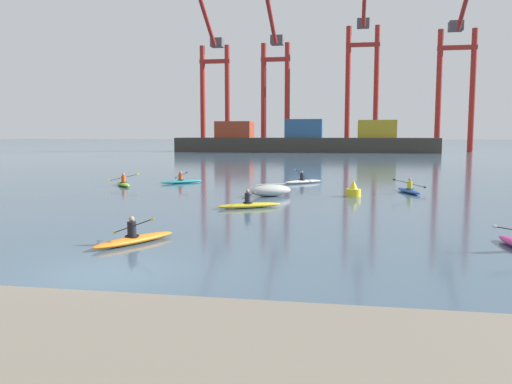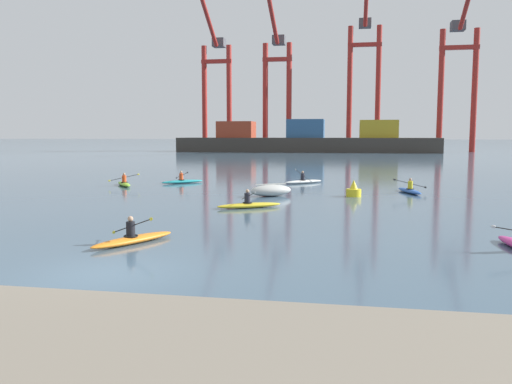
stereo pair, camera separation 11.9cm
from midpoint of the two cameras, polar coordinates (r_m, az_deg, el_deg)
ground_plane at (r=14.63m, az=-15.82°, el=-8.57°), size 800.00×800.00×0.00m
container_barge at (r=111.11m, az=5.49°, el=5.59°), size 54.39×8.34×6.84m
gantry_crane_west at (r=123.70m, az=-4.39°, el=12.44°), size 7.12×20.21×34.95m
gantry_crane_west_mid at (r=119.60m, az=2.32°, el=12.41°), size 6.58×18.48×32.12m
gantry_crane_east_mid at (r=125.23m, az=11.76°, el=13.19°), size 7.65×18.06×38.86m
gantry_crane_east at (r=118.94m, az=21.30°, el=12.52°), size 7.94×19.19×34.89m
capsized_dinghy at (r=31.36m, az=1.74°, el=0.17°), size 2.79×2.30×0.76m
channel_buoy at (r=31.78m, az=10.71°, el=0.16°), size 0.90×0.90×1.00m
kayak_lime at (r=38.87m, az=-14.11°, el=0.91°), size 2.43×3.13×0.95m
kayak_teal at (r=40.07m, az=-7.95°, el=1.19°), size 2.88×2.78×0.96m
kayak_white at (r=39.81m, az=5.29°, el=1.19°), size 2.92×2.73×1.07m
kayak_yellow at (r=26.39m, az=-0.63°, el=-1.37°), size 3.24×2.23×0.96m
kayak_blue at (r=34.53m, az=16.50°, el=0.18°), size 2.16×3.43×0.95m
kayak_orange at (r=18.31m, az=-13.09°, el=-4.96°), size 2.11×3.29×1.03m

